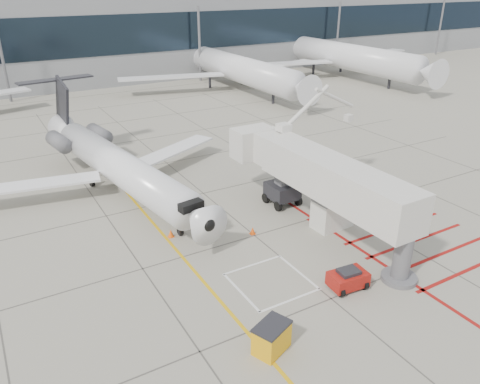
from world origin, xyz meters
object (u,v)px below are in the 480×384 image
jet_bridge (334,187)px  pushback_tug (348,278)px  regional_jet (130,156)px  spill_bin (272,338)px

jet_bridge → pushback_tug: size_ratio=8.32×
pushback_tug → jet_bridge: bearing=64.7°
regional_jet → pushback_tug: (6.84, -16.97, -3.17)m
regional_jet → pushback_tug: regional_jet is taller
jet_bridge → pushback_tug: 6.71m
regional_jet → spill_bin: 19.15m
jet_bridge → regional_jet: bearing=129.5°
regional_jet → jet_bridge: bearing=-58.5°
regional_jet → spill_bin: size_ratio=16.82×
jet_bridge → pushback_tug: jet_bridge is taller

